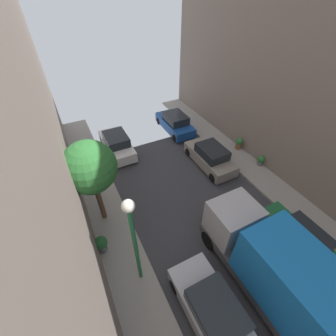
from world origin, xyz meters
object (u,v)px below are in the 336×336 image
object	(u,v)px
delivery_truck	(276,270)
potted_plant_0	(261,160)
street_tree_0	(90,168)
parked_car_left_2	(213,312)
parked_car_right_2	(210,157)
parked_car_left_3	(117,144)
lamp_post	(133,233)
potted_plant_1	(101,244)
potted_plant_5	(239,143)
parked_car_right_1	(298,241)
parked_car_right_3	(175,123)

from	to	relation	value
delivery_truck	potted_plant_0	size ratio (longest dim) A/B	9.12
potted_plant_0	street_tree_0	bearing A→B (deg)	177.31
parked_car_left_2	parked_car_right_2	distance (m)	9.58
parked_car_left_2	parked_car_left_3	bearing A→B (deg)	90.00
parked_car_left_2	parked_car_left_3	xyz separation A→B (m)	(0.00, 12.37, 0.00)
delivery_truck	lamp_post	distance (m)	5.69
potted_plant_1	potted_plant_5	xyz separation A→B (m)	(11.50, 3.63, -0.04)
parked_car_right_1	potted_plant_5	distance (m)	8.33
parked_car_right_2	potted_plant_5	xyz separation A→B (m)	(3.01, 0.48, -0.08)
parked_car_right_1	parked_car_right_3	xyz separation A→B (m)	(0.00, 12.53, 0.00)
parked_car_right_3	lamp_post	world-z (taller)	lamp_post
potted_plant_1	parked_car_left_3	bearing A→B (deg)	67.87
parked_car_left_2	potted_plant_0	xyz separation A→B (m)	(8.50, 6.16, -0.18)
parked_car_left_3	potted_plant_5	xyz separation A→B (m)	(8.41, -3.99, -0.08)
delivery_truck	parked_car_right_1	bearing A→B (deg)	14.97
parked_car_left_2	parked_car_right_1	size ratio (longest dim) A/B	1.00
street_tree_0	potted_plant_0	xyz separation A→B (m)	(11.01, -0.52, -3.24)
parked_car_right_3	potted_plant_1	size ratio (longest dim) A/B	4.45
potted_plant_5	street_tree_0	bearing A→B (deg)	-171.12
potted_plant_0	delivery_truck	bearing A→B (deg)	-132.77
parked_car_left_3	street_tree_0	xyz separation A→B (m)	(-2.52, -5.69, 3.06)
delivery_truck	parked_car_left_3	bearing A→B (deg)	102.21
parked_car_left_2	parked_car_right_2	size ratio (longest dim) A/B	1.00
parked_car_right_2	lamp_post	bearing A→B (deg)	-144.74
parked_car_left_3	potted_plant_1	world-z (taller)	parked_car_left_3
parked_car_left_2	lamp_post	distance (m)	4.38
parked_car_left_2	parked_car_left_3	world-z (taller)	same
potted_plant_5	potted_plant_1	bearing A→B (deg)	-162.50
potted_plant_0	potted_plant_1	distance (m)	11.68
parked_car_right_3	delivery_truck	world-z (taller)	delivery_truck
lamp_post	parked_car_right_1	bearing A→B (deg)	-16.27
parked_car_right_1	lamp_post	world-z (taller)	lamp_post
street_tree_0	potted_plant_0	bearing A→B (deg)	-2.69
parked_car_left_3	potted_plant_5	distance (m)	9.30
potted_plant_0	parked_car_right_2	bearing A→B (deg)	150.59
parked_car_left_3	street_tree_0	size ratio (longest dim) A/B	0.85
potted_plant_5	potted_plant_0	bearing A→B (deg)	-87.63
parked_car_left_3	potted_plant_0	xyz separation A→B (m)	(8.50, -6.21, -0.18)
lamp_post	potted_plant_0	bearing A→B (deg)	18.18
parked_car_right_1	delivery_truck	size ratio (longest dim) A/B	0.64
parked_car_right_1	parked_car_right_3	world-z (taller)	same
parked_car_left_2	delivery_truck	distance (m)	2.91
parked_car_left_3	potted_plant_1	distance (m)	8.22
parked_car_left_3	parked_car_right_1	distance (m)	12.94
parked_car_right_1	potted_plant_0	xyz separation A→B (m)	(3.10, 5.54, -0.18)
parked_car_right_1	potted_plant_5	xyz separation A→B (m)	(3.01, 7.77, -0.08)
parked_car_left_3	parked_car_right_2	world-z (taller)	same
parked_car_left_2	street_tree_0	bearing A→B (deg)	110.65
parked_car_right_3	potted_plant_1	xyz separation A→B (m)	(-8.49, -8.39, -0.04)
parked_car_left_2	parked_car_left_3	distance (m)	12.37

